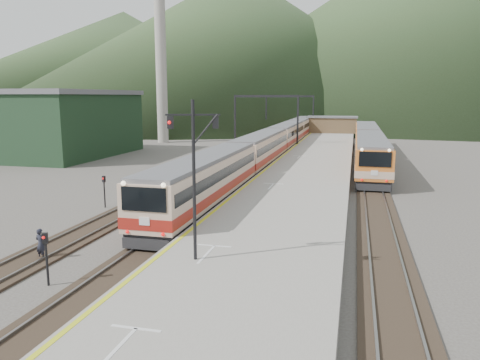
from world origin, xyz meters
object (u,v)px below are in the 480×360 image
(main_train, at_px, (276,142))
(worker, at_px, (41,244))
(second_train, at_px, (368,143))
(signal_mast, at_px, (194,164))

(main_train, xyz_separation_m, worker, (-4.64, -41.00, -1.21))
(second_train, distance_m, signal_mast, 42.28)
(worker, bearing_deg, second_train, -102.33)
(main_train, relative_size, second_train, 1.88)
(signal_mast, bearing_deg, worker, 173.90)
(second_train, bearing_deg, main_train, 177.76)
(second_train, bearing_deg, signal_mast, -100.89)
(second_train, height_order, signal_mast, signal_mast)
(signal_mast, distance_m, worker, 9.27)
(main_train, distance_m, signal_mast, 42.13)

